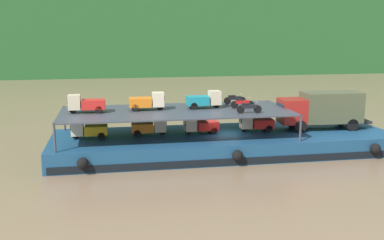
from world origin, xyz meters
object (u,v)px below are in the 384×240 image
object	(u,v)px
mini_truck_upper_fore	(204,100)
mini_truck_upper_stern	(86,104)
covered_lorry	(322,109)
motorcycle_upper_port	(249,108)
mini_truck_upper_mid	(147,101)
mini_truck_lower_fore	(256,123)
motorcycle_upper_centre	(242,103)
mini_truck_lower_stern	(89,129)
motorcycle_upper_stbd	(235,99)
cargo_barge	(223,143)
mini_truck_lower_aft	(150,126)
mini_truck_lower_mid	(200,125)

from	to	relation	value
mini_truck_upper_fore	mini_truck_upper_stern	bearing A→B (deg)	-177.59
covered_lorry	motorcycle_upper_port	size ratio (longest dim) A/B	4.16
covered_lorry	mini_truck_upper_mid	bearing A→B (deg)	178.58
mini_truck_upper_mid	mini_truck_upper_fore	distance (m)	4.56
mini_truck_lower_fore	mini_truck_upper_fore	bearing A→B (deg)	177.01
motorcycle_upper_centre	motorcycle_upper_port	bearing A→B (deg)	-93.10
mini_truck_lower_stern	mini_truck_lower_fore	world-z (taller)	same
motorcycle_upper_stbd	cargo_barge	bearing A→B (deg)	-124.19
mini_truck_lower_aft	mini_truck_upper_fore	xyz separation A→B (m)	(4.43, 0.09, 2.00)
mini_truck_upper_mid	motorcycle_upper_port	size ratio (longest dim) A/B	1.46
mini_truck_lower_aft	mini_truck_upper_stern	bearing A→B (deg)	-176.48
covered_lorry	mini_truck_lower_aft	distance (m)	14.38
mini_truck_upper_mid	mini_truck_upper_fore	xyz separation A→B (m)	(4.56, 0.07, 0.00)
mini_truck_upper_fore	motorcycle_upper_port	xyz separation A→B (m)	(2.82, -2.81, -0.26)
covered_lorry	mini_truck_lower_stern	bearing A→B (deg)	179.88
mini_truck_lower_fore	motorcycle_upper_port	bearing A→B (deg)	-118.93
mini_truck_lower_mid	mini_truck_upper_stern	size ratio (longest dim) A/B	1.01
mini_truck_lower_fore	motorcycle_upper_port	distance (m)	3.43
mini_truck_lower_fore	cargo_barge	bearing A→B (deg)	-170.77
mini_truck_upper_fore	motorcycle_upper_stbd	xyz separation A→B (m)	(2.90, 1.50, -0.26)
mini_truck_upper_stern	motorcycle_upper_centre	size ratio (longest dim) A/B	1.45
mini_truck_lower_stern	mini_truck_lower_aft	world-z (taller)	same
mini_truck_lower_aft	motorcycle_upper_port	world-z (taller)	motorcycle_upper_port
covered_lorry	mini_truck_upper_mid	world-z (taller)	mini_truck_upper_mid
mini_truck_upper_stern	mini_truck_upper_mid	world-z (taller)	same
mini_truck_upper_stern	cargo_barge	bearing A→B (deg)	-1.59
cargo_barge	mini_truck_lower_fore	world-z (taller)	mini_truck_lower_fore
covered_lorry	motorcycle_upper_stbd	size ratio (longest dim) A/B	4.16
mini_truck_lower_stern	mini_truck_lower_mid	distance (m)	8.73
mini_truck_lower_stern	mini_truck_upper_mid	bearing A→B (deg)	4.00
motorcycle_upper_centre	motorcycle_upper_stbd	size ratio (longest dim) A/B	1.00
mini_truck_upper_stern	motorcycle_upper_centre	bearing A→B (deg)	-1.24
cargo_barge	mini_truck_lower_stern	world-z (taller)	mini_truck_lower_stern
mini_truck_lower_mid	motorcycle_upper_port	bearing A→B (deg)	-38.07
mini_truck_lower_stern	motorcycle_upper_port	size ratio (longest dim) A/B	1.45
mini_truck_lower_aft	mini_truck_upper_fore	size ratio (longest dim) A/B	1.01
mini_truck_lower_stern	motorcycle_upper_centre	distance (m)	12.18
motorcycle_upper_port	mini_truck_lower_mid	bearing A→B (deg)	141.93
mini_truck_lower_stern	motorcycle_upper_port	world-z (taller)	motorcycle_upper_port
cargo_barge	mini_truck_lower_stern	bearing A→B (deg)	178.40
mini_truck_upper_mid	mini_truck_upper_fore	world-z (taller)	same
covered_lorry	motorcycle_upper_centre	distance (m)	7.01
covered_lorry	mini_truck_lower_mid	xyz separation A→B (m)	(-10.29, 0.13, -1.00)
covered_lorry	mini_truck_lower_stern	size ratio (longest dim) A/B	2.86
covered_lorry	mini_truck_upper_mid	size ratio (longest dim) A/B	2.85
cargo_barge	mini_truck_lower_aft	distance (m)	6.05
mini_truck_upper_stern	motorcycle_upper_stbd	xyz separation A→B (m)	(12.13, 1.89, -0.26)
mini_truck_lower_aft	motorcycle_upper_port	bearing A→B (deg)	-20.53
mini_truck_lower_fore	motorcycle_upper_centre	world-z (taller)	motorcycle_upper_centre
mini_truck_upper_mid	motorcycle_upper_port	xyz separation A→B (m)	(7.38, -2.74, -0.26)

